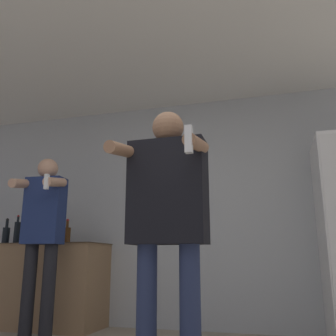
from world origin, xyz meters
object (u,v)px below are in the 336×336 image
Objects in this scene: bottle_tall_gin at (17,232)px; person_man_side at (43,229)px; bottle_red_label at (6,234)px; person_woman_foreground at (168,214)px; bottle_green_wine at (67,234)px; bottle_brown_liquor at (46,233)px.

person_man_side is (0.78, -0.63, -0.02)m from bottle_tall_gin.
bottle_red_label is at bearing 145.68° from person_man_side.
bottle_red_label is 0.19× the size of person_woman_foreground.
person_man_side is at bearing -34.32° from bottle_red_label.
bottle_red_label reaches higher than bottle_green_wine.
bottle_green_wine is 2.44m from person_woman_foreground.
person_man_side is at bearing -39.14° from bottle_tall_gin.
person_man_side is at bearing -58.69° from bottle_brown_liquor.
bottle_tall_gin is at bearing -180.00° from bottle_brown_liquor.
bottle_green_wine is at bearing 0.00° from bottle_red_label.
bottle_green_wine is 0.82m from bottle_red_label.
bottle_brown_liquor is (-0.28, 0.00, 0.02)m from bottle_green_wine.
bottle_green_wine is 0.90× the size of bottle_red_label.
bottle_tall_gin is 0.20× the size of person_man_side.
bottle_red_label is (-0.54, 0.00, -0.00)m from bottle_brown_liquor.
bottle_tall_gin is at bearing -180.00° from bottle_green_wine.
person_woman_foreground reaches higher than bottle_red_label.
bottle_brown_liquor is 1.01× the size of bottle_red_label.
person_woman_foreground is at bearing -46.22° from bottle_green_wine.
bottle_tall_gin reaches higher than bottle_brown_liquor.
person_woman_foreground is 0.93× the size of person_man_side.
bottle_red_label is at bearing 180.00° from bottle_brown_liquor.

